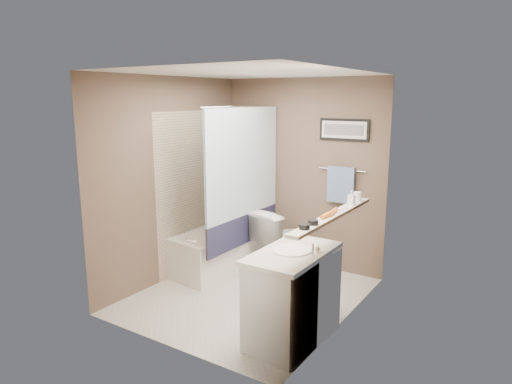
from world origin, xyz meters
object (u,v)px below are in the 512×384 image
Objects in this scene: hair_brush_back at (333,212)px; soap_bottle at (351,198)px; hair_brush_front at (327,215)px; toilet at (284,240)px; candle_bowl_near at (304,227)px; glass_jar at (357,197)px; candle_bowl_far at (313,222)px; bathtub at (225,248)px; vanity at (293,298)px.

soap_bottle reaches higher than hair_brush_back.
hair_brush_front is at bearing -90.00° from soap_bottle.
toilet is 2.04m from candle_bowl_near.
candle_bowl_near is 0.90× the size of glass_jar.
toilet is at bearing 133.32° from hair_brush_front.
hair_brush_front is (0.00, 0.29, 0.00)m from candle_bowl_far.
soap_bottle reaches higher than glass_jar.
candle_bowl_far is (1.07, -1.42, 0.73)m from toilet.
vanity is at bearing -27.56° from bathtub.
hair_brush_front is 1.00× the size of hair_brush_back.
hair_brush_front and hair_brush_back have the same top height.
candle_bowl_far is at bearing 142.67° from toilet.
hair_brush_front is (1.07, -1.14, 0.73)m from toilet.
bathtub is 10.69× the size of soap_bottle.
soap_bottle reaches higher than candle_bowl_near.
soap_bottle reaches higher than hair_brush_front.
toilet is at bearing 126.97° from candle_bowl_far.
hair_brush_front reaches higher than toilet.
glass_jar reaches higher than bathtub.
vanity is at bearing 137.15° from candle_bowl_near.
glass_jar is at bearing 90.00° from candle_bowl_far.
hair_brush_front is at bearing -90.00° from glass_jar.
glass_jar is at bearing 90.00° from candle_bowl_near.
bathtub is 0.78m from toilet.
vanity is 9.00× the size of glass_jar.
vanity is 4.09× the size of hair_brush_front.
bathtub is 16.67× the size of candle_bowl_near.
toilet is (0.71, 0.27, 0.16)m from bathtub.
soap_bottle reaches higher than bathtub.
toilet is 0.90× the size of vanity.
bathtub is 2.13m from hair_brush_back.
candle_bowl_near is at bearing 139.80° from toilet.
glass_jar is at bearing 175.24° from toilet.
vanity is 10.00× the size of candle_bowl_far.
candle_bowl_far reaches higher than vanity.
hair_brush_back reaches higher than candle_bowl_far.
candle_bowl_far is 0.41× the size of hair_brush_back.
toilet is 5.78× the size of soap_bottle.
soap_bottle reaches higher than vanity.
soap_bottle is at bearing 90.00° from candle_bowl_far.
hair_brush_front is at bearing 90.00° from candle_bowl_far.
toilet is 1.92m from candle_bowl_far.
candle_bowl_near is at bearing -39.53° from vanity.
vanity is 0.81m from hair_brush_front.
candle_bowl_near reaches higher than bathtub.
bathtub is 2.04m from soap_bottle.
candle_bowl_far is at bearing 90.00° from candle_bowl_near.
soap_bottle is at bearing 81.01° from vanity.
hair_brush_front is at bearing 59.35° from vanity.
soap_bottle reaches higher than candle_bowl_far.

